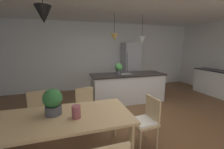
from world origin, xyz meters
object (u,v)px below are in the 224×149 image
(potted_plant_on_table, at_px, (53,101))
(vase_on_dining_table, at_px, (76,112))
(chair_far_right, at_px, (86,107))
(chair_far_left, at_px, (38,113))
(dining_table, at_px, (60,121))
(kitchen_island, at_px, (128,87))
(chair_kitchen_end, at_px, (146,120))
(potted_plant_on_island, at_px, (119,68))
(refrigerator, at_px, (131,66))

(potted_plant_on_table, bearing_deg, vase_on_dining_table, -32.60)
(chair_far_right, relative_size, chair_far_left, 1.00)
(dining_table, height_order, vase_on_dining_table, vase_on_dining_table)
(dining_table, relative_size, kitchen_island, 0.89)
(chair_far_left, height_order, potted_plant_on_table, potted_plant_on_table)
(chair_kitchen_end, xyz_separation_m, kitchen_island, (0.53, 2.09, -0.01))
(potted_plant_on_island, distance_m, potted_plant_on_table, 2.63)
(refrigerator, bearing_deg, chair_kitchen_end, -109.75)
(dining_table, bearing_deg, refrigerator, 52.96)
(chair_far_left, xyz_separation_m, refrigerator, (3.14, 2.69, 0.48))
(dining_table, xyz_separation_m, kitchen_island, (1.93, 2.10, -0.22))
(kitchen_island, bearing_deg, potted_plant_on_table, -135.46)
(chair_far_left, relative_size, potted_plant_on_table, 2.22)
(dining_table, relative_size, potted_plant_on_island, 5.98)
(dining_table, distance_m, refrigerator, 4.44)
(chair_far_left, bearing_deg, potted_plant_on_table, -63.51)
(chair_far_right, distance_m, kitchen_island, 1.93)
(refrigerator, relative_size, potted_plant_on_island, 5.53)
(potted_plant_on_island, xyz_separation_m, potted_plant_on_table, (-1.72, -1.99, -0.15))
(dining_table, xyz_separation_m, chair_far_left, (-0.47, 0.85, -0.20))
(dining_table, xyz_separation_m, refrigerator, (2.67, 3.54, 0.28))
(dining_table, xyz_separation_m, vase_on_dining_table, (0.23, -0.10, 0.15))
(potted_plant_on_island, bearing_deg, chair_kitchen_end, -96.02)
(kitchen_island, bearing_deg, potted_plant_on_island, 180.00)
(dining_table, distance_m, kitchen_island, 2.86)
(dining_table, height_order, chair_far_left, chair_far_left)
(dining_table, relative_size, potted_plant_on_table, 5.27)
(chair_kitchen_end, distance_m, potted_plant_on_table, 1.57)
(potted_plant_on_island, bearing_deg, chair_far_left, -149.21)
(chair_far_left, xyz_separation_m, kitchen_island, (2.40, 1.24, -0.01))
(kitchen_island, bearing_deg, dining_table, -132.67)
(kitchen_island, distance_m, vase_on_dining_table, 2.81)
(kitchen_island, bearing_deg, chair_far_right, -139.80)
(dining_table, distance_m, potted_plant_on_island, 2.68)
(chair_far_right, bearing_deg, chair_far_left, 179.99)
(dining_table, xyz_separation_m, potted_plant_on_island, (1.62, 2.10, 0.42))
(chair_far_right, xyz_separation_m, potted_plant_on_table, (-0.55, -0.75, 0.47))
(chair_kitchen_end, height_order, refrigerator, refrigerator)
(potted_plant_on_table, relative_size, vase_on_dining_table, 2.19)
(refrigerator, xyz_separation_m, potted_plant_on_table, (-2.76, -3.44, -0.01))
(vase_on_dining_table, bearing_deg, chair_kitchen_end, 5.06)
(vase_on_dining_table, bearing_deg, chair_far_right, 76.17)
(kitchen_island, height_order, potted_plant_on_island, potted_plant_on_island)
(potted_plant_on_table, bearing_deg, refrigerator, 51.18)
(chair_far_right, height_order, vase_on_dining_table, vase_on_dining_table)
(chair_kitchen_end, xyz_separation_m, potted_plant_on_island, (0.22, 2.09, 0.62))
(potted_plant_on_table, height_order, vase_on_dining_table, potted_plant_on_table)
(dining_table, bearing_deg, chair_far_left, 118.61)
(chair_far_left, height_order, vase_on_dining_table, vase_on_dining_table)
(dining_table, bearing_deg, potted_plant_on_island, 52.27)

